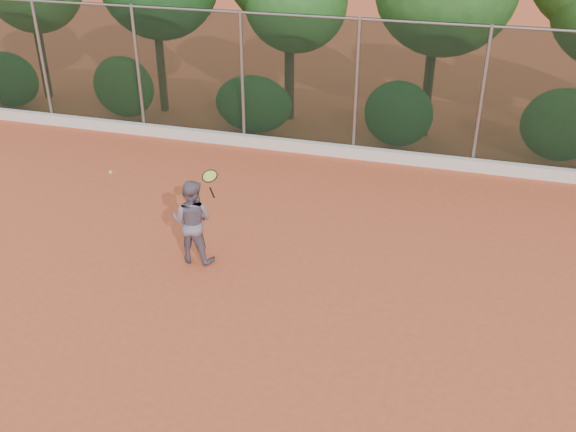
# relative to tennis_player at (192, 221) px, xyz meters

# --- Properties ---
(ground) EXTENTS (80.00, 80.00, 0.00)m
(ground) POSITION_rel_tennis_player_xyz_m (1.86, -1.09, -0.82)
(ground) COLOR #C7532F
(ground) RESTS_ON ground
(concrete_curb) EXTENTS (24.00, 0.20, 0.30)m
(concrete_curb) POSITION_rel_tennis_player_xyz_m (1.86, 5.73, -0.67)
(concrete_curb) COLOR silver
(concrete_curb) RESTS_ON ground
(tennis_player) EXTENTS (0.80, 0.62, 1.63)m
(tennis_player) POSITION_rel_tennis_player_xyz_m (0.00, 0.00, 0.00)
(tennis_player) COLOR slate
(tennis_player) RESTS_ON ground
(chainlink_fence) EXTENTS (24.09, 0.09, 3.50)m
(chainlink_fence) POSITION_rel_tennis_player_xyz_m (1.86, 5.91, 1.04)
(chainlink_fence) COLOR black
(chainlink_fence) RESTS_ON ground
(tennis_racket) EXTENTS (0.30, 0.29, 0.57)m
(tennis_racket) POSITION_rel_tennis_player_xyz_m (0.42, -0.04, 0.95)
(tennis_racket) COLOR black
(tennis_racket) RESTS_ON ground
(tennis_ball_in_flight) EXTENTS (0.07, 0.07, 0.07)m
(tennis_ball_in_flight) POSITION_rel_tennis_player_xyz_m (-1.85, 0.42, 0.58)
(tennis_ball_in_flight) COLOR #C2EE36
(tennis_ball_in_flight) RESTS_ON ground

